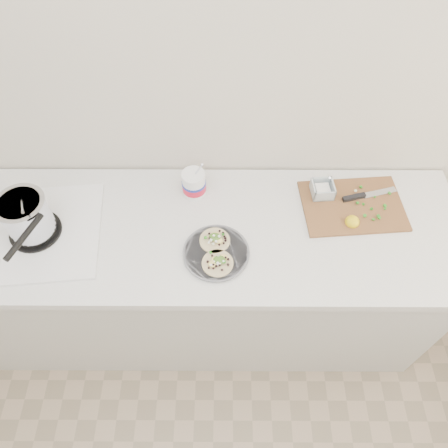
{
  "coord_description": "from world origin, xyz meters",
  "views": [
    {
      "loc": [
        0.25,
        0.42,
        2.35
      ],
      "look_at": [
        0.24,
        1.4,
        0.96
      ],
      "focal_mm": 35.0,
      "sensor_mm": 36.0,
      "label": 1
    }
  ],
  "objects_px": {
    "stove": "(30,222)",
    "cutboard": "(351,202)",
    "tub": "(194,182)",
    "taco_plate": "(216,252)"
  },
  "relations": [
    {
      "from": "taco_plate",
      "to": "tub",
      "type": "bearing_deg",
      "value": 107.11
    },
    {
      "from": "stove",
      "to": "cutboard",
      "type": "xyz_separation_m",
      "value": [
        1.28,
        0.15,
        -0.06
      ]
    },
    {
      "from": "stove",
      "to": "cutboard",
      "type": "distance_m",
      "value": 1.29
    },
    {
      "from": "taco_plate",
      "to": "tub",
      "type": "distance_m",
      "value": 0.32
    },
    {
      "from": "cutboard",
      "to": "taco_plate",
      "type": "bearing_deg",
      "value": -161.19
    },
    {
      "from": "taco_plate",
      "to": "stove",
      "type": "bearing_deg",
      "value": 172.81
    },
    {
      "from": "taco_plate",
      "to": "cutboard",
      "type": "relative_size",
      "value": 0.59
    },
    {
      "from": "taco_plate",
      "to": "tub",
      "type": "height_order",
      "value": "tub"
    },
    {
      "from": "taco_plate",
      "to": "cutboard",
      "type": "bearing_deg",
      "value": 23.49
    },
    {
      "from": "stove",
      "to": "tub",
      "type": "relative_size",
      "value": 2.41
    }
  ]
}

